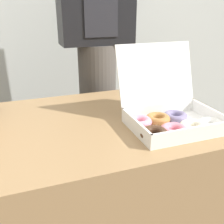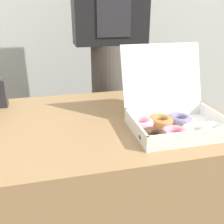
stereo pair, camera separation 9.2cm
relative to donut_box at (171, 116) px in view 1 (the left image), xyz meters
The scene contains 3 objects.
table 0.53m from the donut_box, 151.87° to the left, with size 1.13×0.72×0.77m.
donut_box is the anchor object (origin of this frame).
person_customer 0.75m from the donut_box, 95.52° to the left, with size 0.41×0.23×1.83m.
Camera 1 is at (-0.24, -0.93, 1.20)m, focal length 42.00 mm.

